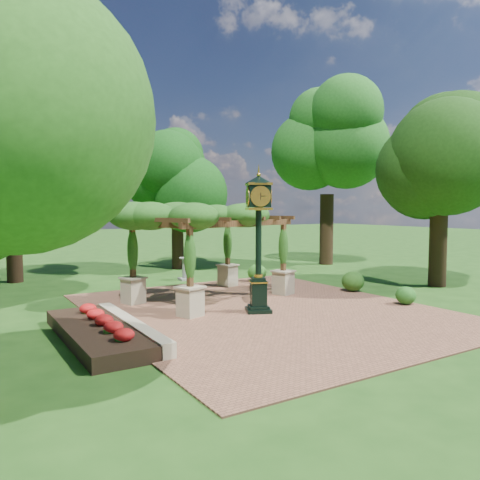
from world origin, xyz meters
TOP-DOWN VIEW (x-y plane):
  - ground at (0.00, 0.00)m, footprint 120.00×120.00m
  - brick_plaza at (0.00, 1.00)m, footprint 10.00×12.00m
  - border_wall at (-4.60, 0.50)m, footprint 0.35×5.00m
  - flower_bed at (-5.50, 0.50)m, footprint 1.50×5.00m
  - pedestal_clock at (-0.35, 0.85)m, footprint 1.14×1.14m
  - pergola at (-0.56, 3.52)m, footprint 6.30×4.90m
  - sundial at (0.57, 8.16)m, footprint 0.62×0.62m
  - shrub_front at (4.54, -0.87)m, footprint 0.88×0.88m
  - shrub_mid at (4.84, 1.89)m, footprint 0.92×0.92m
  - shrub_back at (3.09, 6.03)m, footprint 1.03×1.03m
  - tree_west_far at (-6.13, 11.60)m, footprint 4.64×4.64m
  - tree_north at (1.94, 12.01)m, footprint 3.73×3.73m
  - tree_east_far at (10.16, 9.26)m, footprint 4.46×4.46m
  - tree_east_near at (8.92, 1.04)m, footprint 4.66×4.66m

SIDE VIEW (x-z plane):
  - ground at x=0.00m, z-range 0.00..0.00m
  - brick_plaza at x=0.00m, z-range 0.00..0.04m
  - flower_bed at x=-5.50m, z-range 0.00..0.36m
  - border_wall at x=-4.60m, z-range 0.00..0.40m
  - shrub_front at x=4.54m, z-range 0.04..0.65m
  - shrub_back at x=3.09m, z-range 0.04..0.79m
  - shrub_mid at x=4.84m, z-range 0.04..0.82m
  - sundial at x=0.57m, z-range -0.06..0.98m
  - pedestal_clock at x=-0.35m, z-range 0.43..4.79m
  - pergola at x=-0.56m, z-range 1.12..4.60m
  - tree_west_far at x=-6.13m, z-range 1.37..8.66m
  - tree_north at x=1.94m, z-range 1.37..8.82m
  - tree_east_near at x=8.92m, z-range 1.50..9.53m
  - tree_east_far at x=10.16m, z-range 1.94..12.50m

